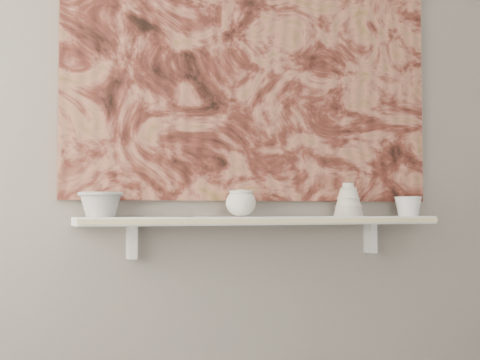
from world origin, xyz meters
name	(u,v)px	position (x,y,z in m)	size (l,w,h in m)	color
wall_back	(256,109)	(0.00, 1.60, 1.35)	(3.60, 3.60, 0.00)	gray
shelf	(265,221)	(0.00, 1.51, 0.92)	(1.40, 0.18, 0.03)	white
shelf_stripe	(275,221)	(0.00, 1.41, 0.92)	(1.40, 0.01, 0.02)	beige
bracket_left	(132,242)	(-0.49, 1.57, 0.84)	(0.03, 0.06, 0.12)	white
bracket_right	(370,238)	(0.49, 1.57, 0.84)	(0.03, 0.06, 0.12)	white
painting	(257,60)	(0.00, 1.59, 1.54)	(1.50, 0.03, 1.10)	maroon
house_motif	(360,142)	(0.45, 1.57, 1.23)	(0.09, 0.00, 0.08)	black
bowl_grey	(101,204)	(-0.61, 1.51, 0.98)	(0.16, 0.16, 0.09)	gray
cup_cream	(241,203)	(-0.10, 1.51, 0.98)	(0.11, 0.11, 0.10)	silver
bell_vessel	(348,200)	(0.35, 1.51, 1.00)	(0.12, 0.12, 0.13)	beige
bowl_white	(408,206)	(0.63, 1.51, 0.97)	(0.11, 0.11, 0.08)	silver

